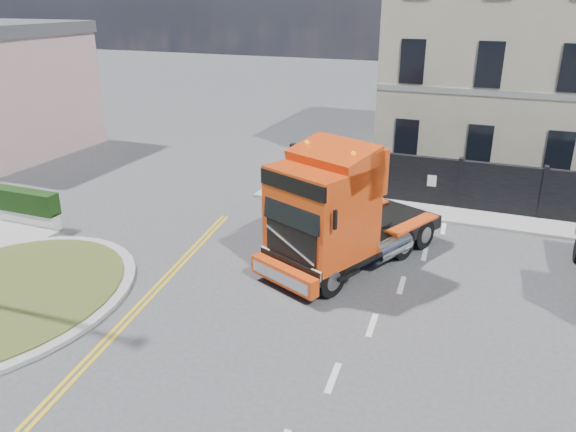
% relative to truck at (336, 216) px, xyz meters
% --- Properties ---
extents(ground, '(120.00, 120.00, 0.00)m').
position_rel_truck_xyz_m(ground, '(-1.07, -2.34, -1.73)').
color(ground, '#424244').
rests_on(ground, ground).
extents(hoarding_fence, '(18.80, 0.25, 2.00)m').
position_rel_truck_xyz_m(hoarding_fence, '(5.48, 6.66, -0.73)').
color(hoarding_fence, black).
rests_on(hoarding_fence, ground).
extents(georgian_building, '(12.30, 10.30, 12.80)m').
position_rel_truck_xyz_m(georgian_building, '(4.93, 14.16, 4.04)').
color(georgian_building, beige).
rests_on(georgian_building, ground).
extents(pavement_far, '(20.00, 1.60, 0.12)m').
position_rel_truck_xyz_m(pavement_far, '(4.93, 5.76, -1.67)').
color(pavement_far, '#999994').
rests_on(pavement_far, ground).
extents(truck, '(4.80, 6.86, 3.86)m').
position_rel_truck_xyz_m(truck, '(0.00, 0.00, 0.00)').
color(truck, black).
rests_on(truck, ground).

